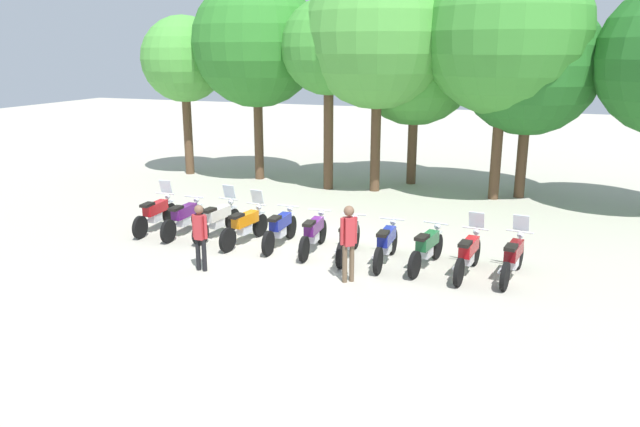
% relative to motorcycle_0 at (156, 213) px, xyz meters
% --- Properties ---
extents(ground_plane, '(80.00, 80.00, 0.00)m').
position_rel_motorcycle_0_xyz_m(ground_plane, '(4.95, -0.22, -0.52)').
color(ground_plane, '#ADA899').
extents(motorcycle_0, '(0.62, 2.19, 1.37)m').
position_rel_motorcycle_0_xyz_m(motorcycle_0, '(0.00, 0.00, 0.00)').
color(motorcycle_0, black).
rests_on(motorcycle_0, ground_plane).
extents(motorcycle_1, '(0.62, 2.19, 0.99)m').
position_rel_motorcycle_0_xyz_m(motorcycle_1, '(0.99, -0.07, -0.01)').
color(motorcycle_1, black).
rests_on(motorcycle_1, ground_plane).
extents(motorcycle_2, '(0.62, 2.19, 1.37)m').
position_rel_motorcycle_0_xyz_m(motorcycle_2, '(1.98, 0.08, 0.00)').
color(motorcycle_2, black).
rests_on(motorcycle_2, ground_plane).
extents(motorcycle_3, '(0.65, 2.19, 1.37)m').
position_rel_motorcycle_0_xyz_m(motorcycle_3, '(2.97, -0.18, 0.00)').
color(motorcycle_3, black).
rests_on(motorcycle_3, ground_plane).
extents(motorcycle_4, '(0.62, 2.19, 0.99)m').
position_rel_motorcycle_0_xyz_m(motorcycle_4, '(3.96, -0.08, -0.01)').
color(motorcycle_4, black).
rests_on(motorcycle_4, ground_plane).
extents(motorcycle_5, '(0.62, 2.19, 0.99)m').
position_rel_motorcycle_0_xyz_m(motorcycle_5, '(4.94, -0.19, -0.01)').
color(motorcycle_5, black).
rests_on(motorcycle_5, ground_plane).
extents(motorcycle_6, '(0.62, 2.19, 0.99)m').
position_rel_motorcycle_0_xyz_m(motorcycle_6, '(5.93, -0.29, -0.01)').
color(motorcycle_6, black).
rests_on(motorcycle_6, ground_plane).
extents(motorcycle_7, '(0.62, 2.19, 0.99)m').
position_rel_motorcycle_0_xyz_m(motorcycle_7, '(6.92, -0.38, -0.01)').
color(motorcycle_7, black).
rests_on(motorcycle_7, ground_plane).
extents(motorcycle_8, '(0.70, 2.18, 0.99)m').
position_rel_motorcycle_0_xyz_m(motorcycle_8, '(7.92, -0.37, -0.01)').
color(motorcycle_8, black).
rests_on(motorcycle_8, ground_plane).
extents(motorcycle_9, '(0.64, 2.19, 1.37)m').
position_rel_motorcycle_0_xyz_m(motorcycle_9, '(8.91, -0.49, 0.00)').
color(motorcycle_9, black).
rests_on(motorcycle_9, ground_plane).
extents(motorcycle_10, '(0.67, 2.18, 1.37)m').
position_rel_motorcycle_0_xyz_m(motorcycle_10, '(9.90, -0.39, 0.00)').
color(motorcycle_10, black).
rests_on(motorcycle_10, ground_plane).
extents(person_0, '(0.36, 0.33, 1.77)m').
position_rel_motorcycle_0_xyz_m(person_0, '(6.45, -1.91, 0.53)').
color(person_0, brown).
rests_on(person_0, ground_plane).
extents(person_1, '(0.40, 0.22, 1.61)m').
position_rel_motorcycle_0_xyz_m(person_1, '(2.97, -2.43, 0.41)').
color(person_1, black).
rests_on(person_1, ground_plane).
extents(tree_0, '(3.43, 3.43, 6.40)m').
position_rel_motorcycle_0_xyz_m(tree_0, '(-3.61, 7.55, 4.14)').
color(tree_0, brown).
rests_on(tree_0, ground_plane).
extents(tree_1, '(4.91, 4.91, 7.77)m').
position_rel_motorcycle_0_xyz_m(tree_1, '(-0.40, 7.63, 4.78)').
color(tree_1, brown).
rests_on(tree_1, ground_plane).
extents(tree_2, '(3.42, 3.42, 6.87)m').
position_rel_motorcycle_0_xyz_m(tree_2, '(2.82, 6.88, 4.60)').
color(tree_2, brown).
rests_on(tree_2, ground_plane).
extents(tree_3, '(5.25, 5.25, 8.23)m').
position_rel_motorcycle_0_xyz_m(tree_3, '(4.53, 7.17, 5.08)').
color(tree_3, brown).
rests_on(tree_3, ground_plane).
extents(tree_4, '(4.68, 4.68, 6.95)m').
position_rel_motorcycle_0_xyz_m(tree_4, '(5.54, 8.87, 4.08)').
color(tree_4, brown).
rests_on(tree_4, ground_plane).
extents(tree_5, '(5.51, 5.51, 8.39)m').
position_rel_motorcycle_0_xyz_m(tree_5, '(8.78, 7.41, 5.11)').
color(tree_5, brown).
rests_on(tree_5, ground_plane).
extents(tree_6, '(4.75, 4.75, 6.96)m').
position_rel_motorcycle_0_xyz_m(tree_6, '(9.61, 7.94, 4.06)').
color(tree_6, brown).
rests_on(tree_6, ground_plane).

